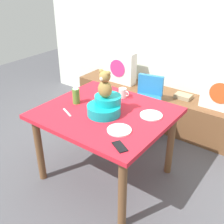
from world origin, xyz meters
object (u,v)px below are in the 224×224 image
at_px(pillow_floral_left, 120,67).
at_px(dining_table, 106,121).
at_px(ketchup_bottle, 76,95).
at_px(cell_phone, 120,147).
at_px(book_stack, 183,96).
at_px(teddy_bear, 105,85).
at_px(dinner_plate_near, 151,115).
at_px(coffee_mug, 123,93).
at_px(highchair, 147,100).
at_px(pillow_floral_right, 222,91).
at_px(infant_seat_teal, 105,106).
at_px(dinner_plate_far, 119,130).

height_order(pillow_floral_left, dining_table, pillow_floral_left).
relative_size(ketchup_bottle, cell_phone, 1.28).
bearing_deg(book_stack, dining_table, -100.62).
bearing_deg(pillow_floral_left, teddy_bear, -60.37).
xyz_separation_m(ketchup_bottle, dinner_plate_near, (0.71, 0.21, -0.08)).
relative_size(book_stack, teddy_bear, 0.80).
bearing_deg(cell_phone, ketchup_bottle, 94.82).
distance_m(teddy_bear, coffee_mug, 0.45).
distance_m(highchair, ketchup_bottle, 0.96).
relative_size(highchair, dinner_plate_near, 3.95).
bearing_deg(highchair, pillow_floral_right, 30.13).
relative_size(infant_seat_teal, cell_phone, 2.29).
xyz_separation_m(teddy_bear, dinner_plate_far, (0.27, -0.16, -0.27)).
height_order(pillow_floral_left, pillow_floral_right, same).
bearing_deg(dinner_plate_far, coffee_mug, 122.05).
distance_m(teddy_bear, dinner_plate_far, 0.42).
distance_m(book_stack, teddy_bear, 1.42).
bearing_deg(ketchup_bottle, highchair, 70.90).
bearing_deg(book_stack, coffee_mug, -107.12).
distance_m(highchair, infant_seat_teal, 0.91).
bearing_deg(cell_phone, coffee_mug, 62.65).
distance_m(dinner_plate_far, cell_phone, 0.23).
distance_m(pillow_floral_left, infant_seat_teal, 1.47).
height_order(teddy_bear, dinner_plate_far, teddy_bear).
distance_m(highchair, dinner_plate_near, 0.80).
bearing_deg(pillow_floral_left, book_stack, 1.28).
relative_size(pillow_floral_right, dinner_plate_near, 2.20).
height_order(teddy_bear, coffee_mug, teddy_bear).
bearing_deg(dinner_plate_far, infant_seat_teal, 148.66).
relative_size(pillow_floral_left, dinner_plate_near, 2.20).
height_order(pillow_floral_right, cell_phone, pillow_floral_right).
xyz_separation_m(pillow_floral_right, infant_seat_teal, (-0.66, -1.27, 0.13)).
bearing_deg(pillow_floral_left, dinner_plate_far, -55.33).
relative_size(pillow_floral_left, dining_table, 0.38).
xyz_separation_m(pillow_floral_right, dinner_plate_near, (-0.31, -1.07, 0.07)).
height_order(dining_table, infant_seat_teal, infant_seat_teal).
bearing_deg(cell_phone, pillow_floral_right, 20.45).
bearing_deg(book_stack, dinner_plate_near, -82.63).
height_order(teddy_bear, dinner_plate_near, teddy_bear).
distance_m(dining_table, teddy_bear, 0.38).
height_order(book_stack, teddy_bear, teddy_bear).
distance_m(pillow_floral_left, ketchup_bottle, 1.33).
bearing_deg(infant_seat_teal, dinner_plate_far, -31.34).
height_order(pillow_floral_right, dining_table, pillow_floral_right).
height_order(pillow_floral_left, dinner_plate_far, pillow_floral_left).
xyz_separation_m(highchair, infant_seat_teal, (0.05, -0.86, 0.29)).
bearing_deg(book_stack, ketchup_bottle, -113.61).
relative_size(pillow_floral_left, coffee_mug, 3.67).
distance_m(pillow_floral_right, coffee_mug, 1.16).
bearing_deg(teddy_bear, infant_seat_teal, 90.00).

